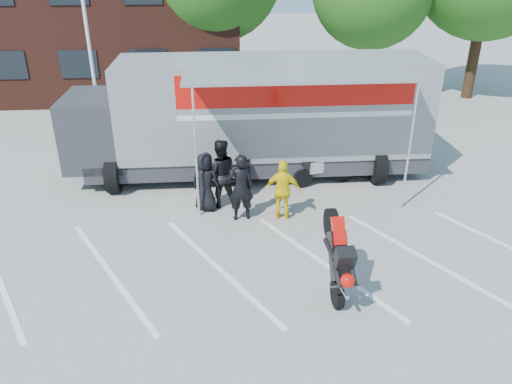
{
  "coord_description": "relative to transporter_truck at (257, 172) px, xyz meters",
  "views": [
    {
      "loc": [
        -2.12,
        -8.39,
        6.48
      ],
      "look_at": [
        -1.26,
        2.19,
        1.3
      ],
      "focal_mm": 35.0,
      "sensor_mm": 36.0,
      "label": 1
    }
  ],
  "objects": [
    {
      "name": "ground",
      "position": [
        0.89,
        -6.31,
        0.0
      ],
      "size": [
        100.0,
        100.0,
        0.0
      ],
      "primitive_type": "plane",
      "color": "#969692",
      "rests_on": "ground"
    },
    {
      "name": "parking_bay_lines",
      "position": [
        0.89,
        -5.31,
        0.01
      ],
      "size": [
        18.09,
        13.33,
        0.01
      ],
      "primitive_type": "cube",
      "rotation": [
        0.0,
        0.0,
        0.52
      ],
      "color": "white",
      "rests_on": "ground"
    },
    {
      "name": "office_building",
      "position": [
        -9.11,
        11.69,
        3.5
      ],
      "size": [
        18.0,
        8.0,
        7.0
      ],
      "primitive_type": "cube",
      "color": "#482117",
      "rests_on": "ground"
    },
    {
      "name": "transporter_truck",
      "position": [
        0.0,
        0.0,
        0.0
      ],
      "size": [
        11.31,
        5.45,
        3.6
      ],
      "primitive_type": null,
      "rotation": [
        0.0,
        0.0,
        0.0
      ],
      "color": "gray",
      "rests_on": "ground"
    },
    {
      "name": "parked_motorcycle",
      "position": [
        1.94,
        -1.09,
        0.0
      ],
      "size": [
        2.09,
        1.11,
        1.04
      ],
      "primitive_type": null,
      "rotation": [
        0.0,
        0.0,
        1.8
      ],
      "color": "#B8B8BD",
      "rests_on": "ground"
    },
    {
      "name": "stunt_bike_rider",
      "position": [
        1.02,
        -6.16,
        0.0
      ],
      "size": [
        0.87,
        1.73,
        2.0
      ],
      "primitive_type": null,
      "rotation": [
        0.0,
        0.0,
        0.04
      ],
      "color": "black",
      "rests_on": "ground"
    },
    {
      "name": "spectator_leather_a",
      "position": [
        -1.6,
        -2.42,
        0.82
      ],
      "size": [
        0.95,
        0.8,
        1.65
      ],
      "primitive_type": "imported",
      "rotation": [
        0.0,
        0.0,
        2.73
      ],
      "color": "black",
      "rests_on": "ground"
    },
    {
      "name": "spectator_leather_b",
      "position": [
        -0.68,
        -3.03,
        0.91
      ],
      "size": [
        0.72,
        0.52,
        1.83
      ],
      "primitive_type": "imported",
      "rotation": [
        0.0,
        0.0,
        3.28
      ],
      "color": "black",
      "rests_on": "ground"
    },
    {
      "name": "spectator_leather_c",
      "position": [
        -1.2,
        -2.21,
        0.97
      ],
      "size": [
        0.98,
        0.78,
        1.94
      ],
      "primitive_type": "imported",
      "rotation": [
        0.0,
        0.0,
        3.2
      ],
      "color": "black",
      "rests_on": "ground"
    },
    {
      "name": "spectator_hivis",
      "position": [
        0.42,
        -3.11,
        0.82
      ],
      "size": [
        1.03,
        0.61,
        1.65
      ],
      "primitive_type": "imported",
      "rotation": [
        0.0,
        0.0,
        2.91
      ],
      "color": "yellow",
      "rests_on": "ground"
    }
  ]
}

